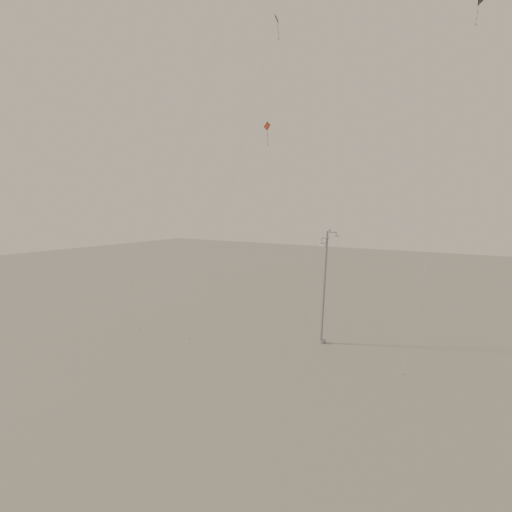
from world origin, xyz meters
The scene contains 6 objects.
ground centered at (0.00, 0.00, 0.00)m, with size 160.00×160.00×0.00m, color gray.
street_lamp centered at (4.26, 6.28, 4.87)m, with size 1.51×0.99×9.13m.
kite_0 centered at (-8.23, 10.61, 29.38)m, with size 8.95×11.14×37.47m.
kite_1 centered at (-2.25, 6.36, 19.74)m, with size 4.67×6.95×26.61m.
kite_3 centered at (-3.38, 5.07, 13.24)m, with size 10.09×5.87×17.73m.
kite_4 centered at (12.96, 8.63, 19.47)m, with size 2.75×7.10×25.23m.
Camera 1 is at (15.98, -22.62, 10.82)m, focal length 28.00 mm.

